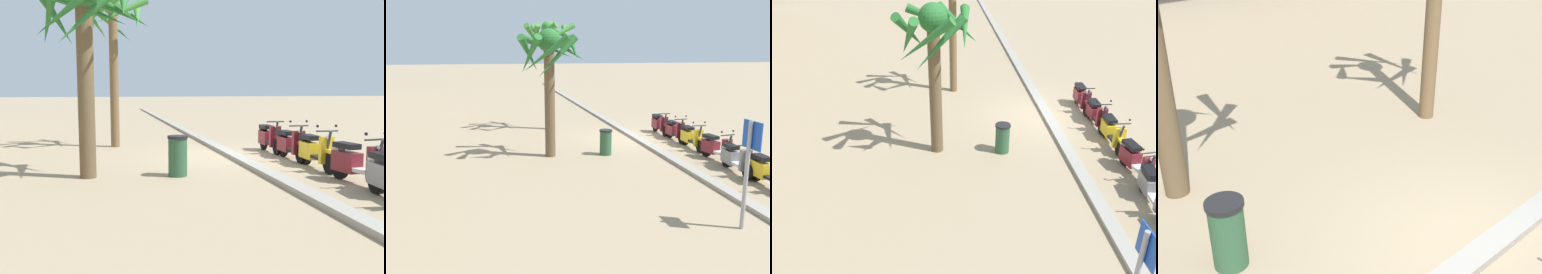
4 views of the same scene
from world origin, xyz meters
TOP-DOWN VIEW (x-y plane):
  - ground_plane at (0.00, 0.00)m, footprint 200.00×200.00m
  - curb_strip at (0.00, -0.09)m, footprint 60.00×0.36m
  - litter_bin at (-2.50, 1.99)m, footprint 0.48×0.48m

SIDE VIEW (x-z plane):
  - ground_plane at x=0.00m, z-range 0.00..0.00m
  - curb_strip at x=0.00m, z-range 0.00..0.12m
  - litter_bin at x=-2.50m, z-range 0.01..0.96m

